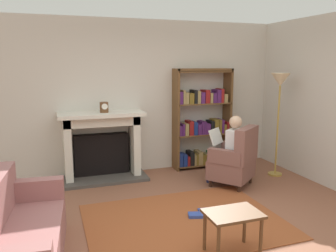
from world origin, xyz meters
TOP-DOWN VIEW (x-y plane):
  - ground at (0.00, 0.00)m, footprint 14.00×14.00m
  - back_wall at (0.00, 2.55)m, footprint 5.60×0.10m
  - side_wall_right at (2.65, 1.25)m, footprint 0.10×5.20m
  - area_rug at (0.00, 0.30)m, footprint 2.40×1.80m
  - fireplace at (-0.71, 2.30)m, footprint 1.44×0.64m
  - mantel_clock at (-0.66, 2.20)m, footprint 0.14×0.14m
  - bookshelf at (1.16, 2.33)m, footprint 1.09×0.32m
  - armchair_reading at (1.24, 1.22)m, footprint 0.89×0.88m
  - seated_reader at (1.17, 1.31)m, footprint 0.57×0.59m
  - sofa_floral at (-1.88, -0.14)m, footprint 0.87×1.76m
  - side_table at (0.19, -0.55)m, footprint 0.56×0.39m
  - scattered_books at (0.28, 0.38)m, footprint 0.40×0.26m
  - floor_lamp at (2.20, 1.46)m, footprint 0.32×0.32m

SIDE VIEW (x-z plane):
  - ground at x=0.00m, z-range 0.00..0.00m
  - area_rug at x=0.00m, z-range 0.00..0.01m
  - scattered_books at x=0.28m, z-range 0.01..0.05m
  - sofa_floral at x=-1.88m, z-range -0.10..0.75m
  - side_table at x=0.19m, z-range 0.16..0.62m
  - armchair_reading at x=1.24m, z-range -0.06..0.91m
  - fireplace at x=-0.71m, z-range 0.03..1.18m
  - seated_reader at x=1.17m, z-range 0.05..1.19m
  - bookshelf at x=1.16m, z-range -0.05..1.80m
  - mantel_clock at x=-0.66m, z-range 1.15..1.32m
  - back_wall at x=0.00m, z-range 0.00..2.70m
  - side_wall_right at x=2.65m, z-range 0.00..2.70m
  - floor_lamp at x=2.20m, z-range 0.62..2.41m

